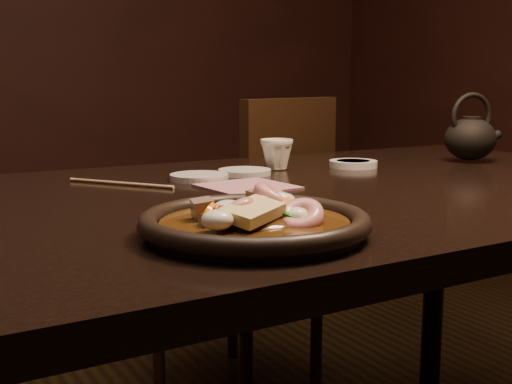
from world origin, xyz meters
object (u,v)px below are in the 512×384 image
table (307,228)px  tea_cup (277,153)px  teapot (471,137)px  chair (256,239)px  plate (255,224)px

table → tea_cup: size_ratio=22.69×
teapot → tea_cup: bearing=178.0°
table → chair: chair is taller
plate → tea_cup: 0.61m
tea_cup → chair: bearing=65.0°
chair → table: bearing=46.3°
plate → teapot: bearing=25.3°
tea_cup → table: bearing=-108.6°
chair → teapot: 0.67m
tea_cup → teapot: bearing=-13.5°
tea_cup → teapot: size_ratio=0.44×
plate → tea_cup: bearing=55.2°
table → chair: size_ratio=1.79×
table → plate: bearing=-134.7°
plate → teapot: teapot is taller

